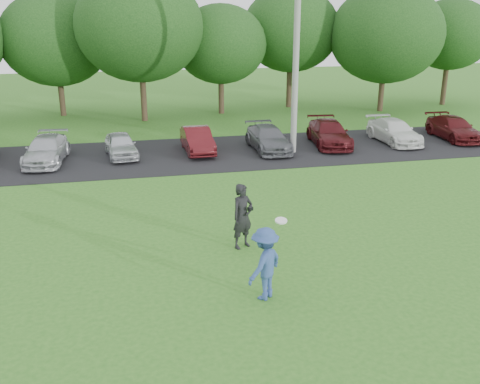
# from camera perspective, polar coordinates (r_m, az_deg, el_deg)

# --- Properties ---
(ground) EXTENTS (100.00, 100.00, 0.00)m
(ground) POSITION_cam_1_polar(r_m,az_deg,el_deg) (13.23, 3.28, -10.18)
(ground) COLOR #2E6D1F
(ground) RESTS_ON ground
(parking_lot) EXTENTS (32.00, 6.50, 0.03)m
(parking_lot) POSITION_cam_1_polar(r_m,az_deg,el_deg) (25.16, -4.62, 4.09)
(parking_lot) COLOR black
(parking_lot) RESTS_ON ground
(utility_pole) EXTENTS (0.28, 0.28, 10.02)m
(utility_pole) POSITION_cam_1_polar(r_m,az_deg,el_deg) (24.71, 6.04, 15.53)
(utility_pole) COLOR gray
(utility_pole) RESTS_ON ground
(frisbee_player) EXTENTS (1.28, 1.25, 2.08)m
(frisbee_player) POSITION_cam_1_polar(r_m,az_deg,el_deg) (12.41, 2.66, -7.64)
(frisbee_player) COLOR #314C8B
(frisbee_player) RESTS_ON ground
(camera_bystander) EXTENTS (0.82, 0.72, 1.88)m
(camera_bystander) POSITION_cam_1_polar(r_m,az_deg,el_deg) (14.97, 0.27, -2.59)
(camera_bystander) COLOR black
(camera_bystander) RESTS_ON ground
(parked_cars) EXTENTS (28.56, 4.54, 1.22)m
(parked_cars) POSITION_cam_1_polar(r_m,az_deg,el_deg) (25.18, -3.62, 5.51)
(parked_cars) COLOR silver
(parked_cars) RESTS_ON parking_lot
(tree_row) EXTENTS (42.39, 9.85, 8.64)m
(tree_row) POSITION_cam_1_polar(r_m,az_deg,el_deg) (34.24, -4.57, 16.31)
(tree_row) COLOR #38281C
(tree_row) RESTS_ON ground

